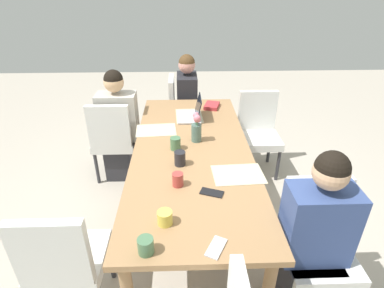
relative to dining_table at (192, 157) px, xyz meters
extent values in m
plane|color=#B2A899|center=(0.00, 0.00, -0.68)|extent=(10.00, 10.00, 0.00)
cube|color=#9E754C|center=(0.00, 0.00, 0.05)|extent=(2.29, 0.95, 0.04)
cylinder|color=#9E754C|center=(-1.06, -0.40, -0.32)|extent=(0.07, 0.07, 0.71)
cylinder|color=#9E754C|center=(-1.06, 0.40, -0.32)|extent=(0.07, 0.07, 0.71)
cube|color=silver|center=(-0.81, -0.81, -0.27)|extent=(0.44, 0.44, 0.08)
cube|color=silver|center=(-0.62, -0.81, -0.01)|extent=(0.06, 0.42, 0.45)
cylinder|color=#333338|center=(-1.00, -1.00, -0.50)|extent=(0.04, 0.04, 0.37)
cylinder|color=#333338|center=(-1.00, -0.62, -0.50)|extent=(0.04, 0.04, 0.37)
cylinder|color=#333338|center=(-0.62, -1.00, -0.50)|extent=(0.04, 0.04, 0.37)
cylinder|color=#333338|center=(-0.62, -0.62, -0.50)|extent=(0.04, 0.04, 0.37)
cube|color=#2D2D33|center=(-0.81, -0.75, -0.46)|extent=(0.36, 0.34, 0.45)
cube|color=#B7B2A8|center=(-0.81, -0.75, 0.02)|extent=(0.24, 0.40, 0.50)
sphere|color=tan|center=(-0.81, -0.75, 0.39)|extent=(0.20, 0.20, 0.20)
sphere|color=black|center=(-0.81, -0.75, 0.42)|extent=(0.19, 0.19, 0.19)
cube|color=silver|center=(-1.50, -0.01, -0.27)|extent=(0.44, 0.44, 0.08)
cube|color=silver|center=(-1.50, -0.20, -0.01)|extent=(0.42, 0.06, 0.45)
cylinder|color=#333338|center=(-1.69, 0.18, -0.50)|extent=(0.04, 0.04, 0.37)
cylinder|color=#333338|center=(-1.31, 0.18, -0.50)|extent=(0.04, 0.04, 0.37)
cylinder|color=#333338|center=(-1.69, -0.20, -0.50)|extent=(0.04, 0.04, 0.37)
cylinder|color=#333338|center=(-1.31, -0.20, -0.50)|extent=(0.04, 0.04, 0.37)
cube|color=#2D2D33|center=(-1.44, -0.01, -0.46)|extent=(0.34, 0.36, 0.45)
cube|color=#232328|center=(-1.44, -0.01, 0.02)|extent=(0.40, 0.24, 0.50)
sphere|color=tan|center=(-1.44, -0.01, 0.39)|extent=(0.20, 0.20, 0.20)
sphere|color=#51381E|center=(-1.44, -0.01, 0.42)|extent=(0.19, 0.19, 0.19)
cube|color=silver|center=(0.83, 0.78, -0.27)|extent=(0.44, 0.44, 0.08)
cube|color=silver|center=(0.64, 0.78, -0.01)|extent=(0.06, 0.42, 0.45)
cylinder|color=#333338|center=(0.64, 0.97, -0.50)|extent=(0.04, 0.04, 0.37)
cylinder|color=#333338|center=(0.64, 0.59, -0.50)|extent=(0.04, 0.04, 0.37)
cube|color=#2D2D33|center=(0.83, 0.72, -0.46)|extent=(0.36, 0.34, 0.45)
cube|color=#384C84|center=(0.83, 0.72, 0.02)|extent=(0.24, 0.40, 0.50)
sphere|color=tan|center=(0.83, 0.72, 0.39)|extent=(0.20, 0.20, 0.20)
sphere|color=black|center=(0.83, 0.72, 0.42)|extent=(0.19, 0.19, 0.19)
cube|color=silver|center=(0.79, -0.80, -0.27)|extent=(0.44, 0.44, 0.08)
cube|color=silver|center=(0.98, -0.80, -0.01)|extent=(0.06, 0.42, 0.45)
cylinder|color=#333338|center=(0.60, -0.99, -0.50)|extent=(0.04, 0.04, 0.37)
cylinder|color=#333338|center=(0.60, -0.61, -0.50)|extent=(0.04, 0.04, 0.37)
cube|color=silver|center=(-0.80, 0.76, -0.27)|extent=(0.44, 0.44, 0.08)
cube|color=silver|center=(-0.99, 0.76, -0.01)|extent=(0.06, 0.42, 0.45)
cylinder|color=#333338|center=(-0.61, 0.95, -0.50)|extent=(0.04, 0.04, 0.37)
cylinder|color=#333338|center=(-0.61, 0.57, -0.50)|extent=(0.04, 0.04, 0.37)
cylinder|color=#333338|center=(-0.99, 0.95, -0.50)|extent=(0.04, 0.04, 0.37)
cylinder|color=#333338|center=(-0.99, 0.57, -0.50)|extent=(0.04, 0.04, 0.37)
cylinder|color=#4C6B60|center=(-0.15, 0.04, 0.15)|extent=(0.09, 0.09, 0.15)
sphere|color=#DB7584|center=(-0.12, 0.05, 0.29)|extent=(0.06, 0.06, 0.06)
cylinder|color=#477A3D|center=(-0.12, 0.05, 0.26)|extent=(0.01, 0.01, 0.07)
sphere|color=#DB7584|center=(-0.15, 0.05, 0.27)|extent=(0.06, 0.06, 0.06)
cylinder|color=#477A3D|center=(-0.15, 0.05, 0.25)|extent=(0.01, 0.01, 0.05)
sphere|color=#DB7584|center=(-0.15, 0.04, 0.31)|extent=(0.05, 0.05, 0.05)
cylinder|color=#477A3D|center=(-0.15, 0.04, 0.27)|extent=(0.01, 0.01, 0.08)
cube|color=beige|center=(-0.36, -0.32, 0.07)|extent=(0.29, 0.38, 0.00)
cube|color=beige|center=(-0.68, -0.01, 0.07)|extent=(0.37, 0.28, 0.00)
cube|color=beige|center=(0.37, 0.32, 0.07)|extent=(0.28, 0.37, 0.00)
cube|color=silver|center=(-0.63, -0.01, 0.08)|extent=(0.32, 0.22, 0.02)
cube|color=black|center=(-0.63, 0.08, 0.19)|extent=(0.31, 0.05, 0.20)
cylinder|color=#232328|center=(0.23, -0.10, 0.13)|extent=(0.08, 0.08, 0.11)
cylinder|color=#DBC64C|center=(0.85, -0.18, 0.11)|extent=(0.09, 0.09, 0.08)
cylinder|color=#47704C|center=(-0.01, -0.13, 0.12)|extent=(0.08, 0.08, 0.10)
cylinder|color=#47704C|center=(1.06, -0.27, 0.12)|extent=(0.08, 0.08, 0.09)
cylinder|color=#AD3D38|center=(0.49, -0.11, 0.12)|extent=(0.08, 0.08, 0.09)
cube|color=#B73338|center=(-0.90, 0.24, 0.09)|extent=(0.23, 0.19, 0.04)
cube|color=black|center=(0.58, 0.11, 0.08)|extent=(0.12, 0.17, 0.01)
cube|color=silver|center=(1.04, 0.09, 0.08)|extent=(0.17, 0.13, 0.01)
camera|label=1|loc=(2.19, -0.07, 1.32)|focal=28.96mm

